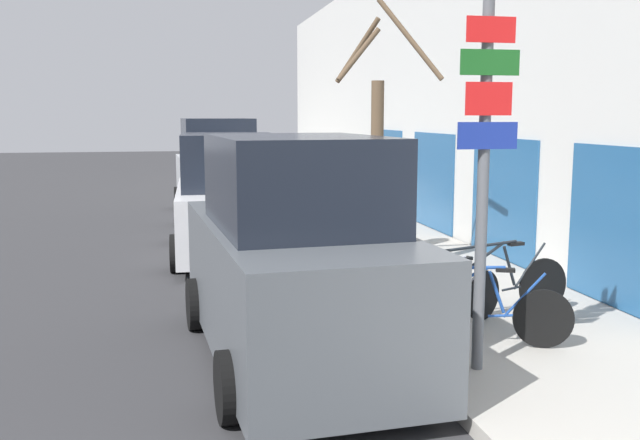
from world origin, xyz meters
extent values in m
plane|color=#333335|center=(0.00, 11.20, 0.00)|extent=(80.00, 80.00, 0.00)
cube|color=#ADA89E|center=(2.60, 14.00, 0.07)|extent=(3.20, 32.00, 0.15)
cube|color=silver|center=(4.35, 14.00, 3.25)|extent=(0.20, 32.00, 6.50)
cube|color=#26598C|center=(4.23, 6.13, 1.19)|extent=(0.03, 2.38, 2.08)
cube|color=#26598C|center=(4.23, 9.51, 1.19)|extent=(0.03, 2.38, 2.08)
cube|color=#26598C|center=(4.23, 12.89, 1.19)|extent=(0.03, 2.38, 2.08)
cube|color=#26598C|center=(4.23, 16.27, 1.19)|extent=(0.03, 2.38, 2.08)
cylinder|color=#595B60|center=(1.54, 4.46, 1.91)|extent=(0.11, 0.11, 3.51)
cube|color=red|center=(1.54, 4.39, 3.40)|extent=(0.48, 0.02, 0.23)
cube|color=#19591E|center=(1.54, 4.39, 3.10)|extent=(0.58, 0.02, 0.23)
cube|color=red|center=(1.54, 4.39, 2.77)|extent=(0.46, 0.02, 0.31)
cube|color=navy|center=(1.54, 4.39, 2.43)|extent=(0.59, 0.02, 0.25)
cylinder|color=black|center=(0.96, 5.52, 0.47)|extent=(0.61, 0.27, 0.64)
cylinder|color=black|center=(2.48, 4.90, 0.47)|extent=(0.61, 0.27, 0.64)
cylinder|color=#1E4799|center=(1.53, 5.28, 0.77)|extent=(0.87, 0.38, 0.53)
cylinder|color=#1E4799|center=(1.61, 5.25, 0.99)|extent=(1.01, 0.44, 0.08)
cylinder|color=#1E4799|center=(2.03, 5.08, 0.74)|extent=(0.20, 0.11, 0.46)
cylinder|color=#1E4799|center=(2.22, 5.01, 0.49)|extent=(0.55, 0.24, 0.08)
cylinder|color=#1E4799|center=(2.29, 4.98, 0.72)|extent=(0.41, 0.19, 0.51)
cylinder|color=#1E4799|center=(1.03, 5.48, 0.74)|extent=(0.19, 0.10, 0.55)
cube|color=black|center=(2.10, 5.05, 0.99)|extent=(0.22, 0.15, 0.04)
cylinder|color=#99999E|center=(1.11, 5.45, 1.01)|extent=(0.19, 0.42, 0.02)
cylinder|color=black|center=(1.00, 5.27, 0.46)|extent=(0.56, 0.33, 0.62)
cylinder|color=black|center=(2.29, 5.99, 0.46)|extent=(0.56, 0.33, 0.62)
cylinder|color=#B7B7BC|center=(1.48, 5.54, 0.75)|extent=(0.75, 0.44, 0.51)
cylinder|color=#B7B7BC|center=(1.55, 5.57, 0.96)|extent=(0.86, 0.51, 0.08)
cylinder|color=#B7B7BC|center=(1.90, 5.77, 0.72)|extent=(0.18, 0.12, 0.45)
cylinder|color=#B7B7BC|center=(2.06, 5.87, 0.48)|extent=(0.47, 0.28, 0.08)
cylinder|color=#B7B7BC|center=(2.13, 5.90, 0.70)|extent=(0.36, 0.22, 0.50)
cylinder|color=#B7B7BC|center=(1.06, 5.30, 0.72)|extent=(0.17, 0.12, 0.54)
cube|color=black|center=(1.97, 5.81, 0.96)|extent=(0.21, 0.17, 0.04)
cylinder|color=#99999E|center=(1.13, 5.34, 0.99)|extent=(0.24, 0.40, 0.02)
cylinder|color=black|center=(1.44, 5.82, 0.50)|extent=(0.70, 0.16, 0.70)
cylinder|color=black|center=(3.16, 6.13, 0.50)|extent=(0.70, 0.16, 0.70)
cylinder|color=black|center=(2.09, 5.93, 0.83)|extent=(0.97, 0.21, 0.58)
cylinder|color=black|center=(2.17, 5.95, 1.07)|extent=(1.12, 0.24, 0.09)
cylinder|color=black|center=(2.64, 6.04, 0.80)|extent=(0.21, 0.07, 0.51)
cylinder|color=black|center=(2.86, 6.07, 0.53)|extent=(0.61, 0.14, 0.08)
cylinder|color=black|center=(2.94, 6.09, 0.78)|extent=(0.46, 0.11, 0.56)
cylinder|color=black|center=(1.53, 5.83, 0.80)|extent=(0.21, 0.07, 0.61)
cube|color=black|center=(2.73, 6.05, 1.07)|extent=(0.21, 0.11, 0.04)
cylinder|color=#99999E|center=(1.61, 5.85, 1.10)|extent=(0.10, 0.44, 0.02)
cube|color=#51565B|center=(-0.11, 5.49, 0.83)|extent=(2.10, 4.62, 1.32)
cube|color=black|center=(-0.10, 5.31, 1.95)|extent=(1.77, 2.45, 0.92)
cylinder|color=black|center=(-1.10, 6.83, 0.32)|extent=(0.26, 0.65, 0.64)
cylinder|color=black|center=(0.69, 6.95, 0.32)|extent=(0.26, 0.65, 0.64)
cylinder|color=black|center=(-0.91, 4.04, 0.32)|extent=(0.26, 0.65, 0.64)
cylinder|color=black|center=(0.88, 4.16, 0.32)|extent=(0.26, 0.65, 0.64)
cube|color=silver|center=(-0.33, 11.49, 0.74)|extent=(2.03, 4.47, 1.12)
cube|color=black|center=(-0.33, 11.31, 1.79)|extent=(1.77, 2.35, 0.99)
cylinder|color=black|center=(-1.22, 12.88, 0.32)|extent=(0.24, 0.66, 0.65)
cylinder|color=black|center=(0.66, 12.82, 0.32)|extent=(0.24, 0.66, 0.65)
cylinder|color=black|center=(-1.31, 10.15, 0.32)|extent=(0.24, 0.66, 0.65)
cylinder|color=black|center=(0.57, 10.09, 0.32)|extent=(0.24, 0.66, 0.65)
cube|color=#B2B7BC|center=(-0.20, 16.97, 0.83)|extent=(2.06, 4.81, 1.32)
cube|color=black|center=(-0.19, 16.78, 2.01)|extent=(1.79, 2.53, 1.04)
cylinder|color=black|center=(-1.20, 18.40, 0.32)|extent=(0.24, 0.64, 0.63)
cylinder|color=black|center=(0.69, 18.47, 0.32)|extent=(0.24, 0.64, 0.63)
cylinder|color=black|center=(-1.09, 15.46, 0.32)|extent=(0.24, 0.64, 0.63)
cylinder|color=black|center=(0.80, 15.53, 0.32)|extent=(0.24, 0.64, 0.63)
cylinder|color=#4C3D2D|center=(2.46, 10.54, 0.58)|extent=(0.16, 0.16, 0.86)
cylinder|color=#4C3D2D|center=(2.75, 10.46, 0.58)|extent=(0.16, 0.16, 0.86)
cylinder|color=#26262D|center=(2.61, 10.50, 1.36)|extent=(0.40, 0.40, 0.68)
sphere|color=tan|center=(2.61, 10.50, 1.82)|extent=(0.23, 0.23, 0.23)
cylinder|color=brown|center=(1.70, 8.59, 1.64)|extent=(0.19, 0.19, 2.98)
cylinder|color=brown|center=(1.38, 8.54, 3.50)|extent=(0.70, 0.19, 0.80)
cylinder|color=brown|center=(2.10, 8.30, 3.72)|extent=(0.88, 0.67, 1.22)
cylinder|color=brown|center=(1.44, 8.83, 3.58)|extent=(0.61, 0.58, 0.95)
camera|label=1|loc=(-1.35, -1.82, 2.63)|focal=40.00mm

